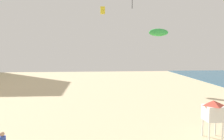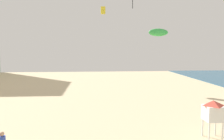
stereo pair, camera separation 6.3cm
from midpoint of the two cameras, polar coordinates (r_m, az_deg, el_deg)
lifeguard_stand at (r=16.81m, az=23.75°, el=-9.23°), size 1.10×1.10×2.55m
kite_yellow_box_2 at (r=39.07m, az=-2.17°, el=14.48°), size 0.74×0.74×1.16m
kite_green_parafoil at (r=15.51m, az=11.47°, el=9.07°), size 1.28×0.36×0.50m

